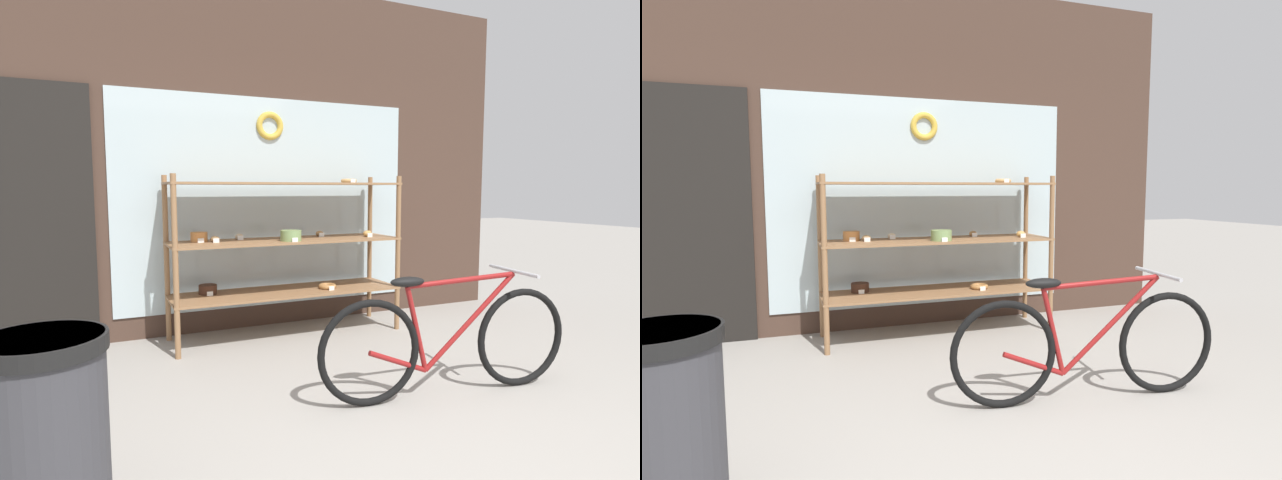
% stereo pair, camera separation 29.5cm
% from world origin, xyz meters
% --- Properties ---
extents(storefront_facade, '(5.44, 0.13, 3.13)m').
position_xyz_m(storefront_facade, '(-0.05, 2.73, 1.52)').
color(storefront_facade, '#473328').
rests_on(storefront_facade, ground_plane).
extents(display_case, '(2.00, 0.55, 1.39)m').
position_xyz_m(display_case, '(0.21, 2.32, 0.82)').
color(display_case, '#8E6642').
rests_on(display_case, ground_plane).
extents(bicycle, '(1.70, 0.46, 0.78)m').
position_xyz_m(bicycle, '(0.67, 0.69, 0.35)').
color(bicycle, black).
rests_on(bicycle, ground_plane).
extents(trash_bin, '(0.45, 0.45, 0.77)m').
position_xyz_m(trash_bin, '(-1.48, 0.25, 0.41)').
color(trash_bin, '#38383D').
rests_on(trash_bin, ground_plane).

